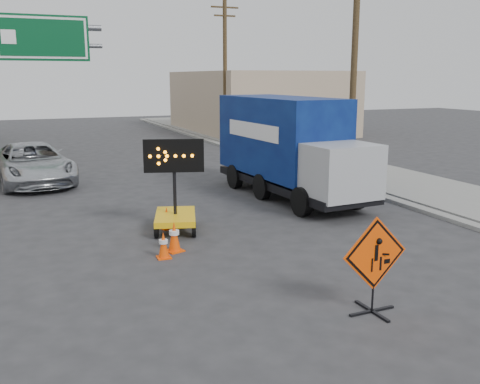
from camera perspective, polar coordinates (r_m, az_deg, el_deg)
ground at (r=10.33m, az=5.96°, el=-11.90°), size 100.00×100.00×0.00m
curb_right at (r=26.39m, az=3.98°, el=3.13°), size 0.40×60.00×0.12m
sidewalk_right at (r=27.49m, az=8.27°, el=3.43°), size 4.00×60.00×0.15m
building_right_far at (r=42.13m, az=1.82°, el=9.59°), size 10.00×14.00×4.60m
highway_gantry at (r=26.19m, az=-23.17°, el=13.14°), size 6.18×0.38×6.90m
utility_pole_near at (r=22.17m, az=12.07°, el=13.17°), size 1.80×0.26×9.00m
utility_pole_far at (r=34.61m, az=-1.60°, el=12.98°), size 1.80×0.26×9.00m
construction_sign at (r=9.93m, az=14.15°, el=-7.34°), size 1.36×0.96×1.80m
arrow_board at (r=14.89m, az=-6.92°, el=-1.97°), size 1.58×2.05×2.57m
pickup_truck at (r=22.98m, az=-21.25°, el=2.85°), size 3.33×6.06×1.61m
box_truck at (r=18.93m, az=5.24°, el=4.20°), size 2.69×7.49×3.51m
cone_a at (r=12.79m, az=-8.16°, el=-5.62°), size 0.34×0.34×0.64m
cone_b at (r=13.21m, az=-7.03°, el=-4.73°), size 0.48×0.48×0.76m
cone_c at (r=15.20m, az=-7.83°, el=-2.73°), size 0.39×0.39×0.64m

